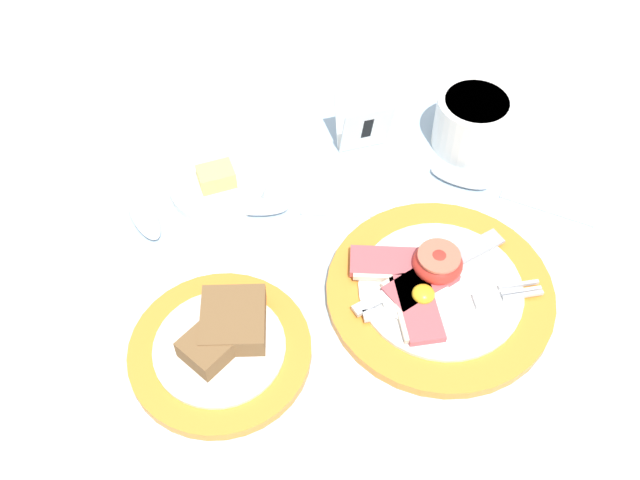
{
  "coord_description": "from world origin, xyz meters",
  "views": [
    {
      "loc": [
        -0.11,
        -0.38,
        0.65
      ],
      "look_at": [
        -0.04,
        0.1,
        0.02
      ],
      "focal_mm": 42.0,
      "sensor_mm": 36.0,
      "label": 1
    }
  ],
  "objects_px": {
    "bread_plate": "(222,345)",
    "butter_dish": "(218,184)",
    "number_card": "(363,123)",
    "breakfast_plate": "(436,289)",
    "sugar_cup": "(473,121)",
    "teaspoon_stray": "(281,208)",
    "teaspoon_near_cup": "(154,235)",
    "teaspoon_by_saucer": "(482,185)"
  },
  "relations": [
    {
      "from": "butter_dish",
      "to": "teaspoon_by_saucer",
      "type": "relative_size",
      "value": 0.64
    },
    {
      "from": "bread_plate",
      "to": "number_card",
      "type": "bearing_deg",
      "value": 54.64
    },
    {
      "from": "teaspoon_near_cup",
      "to": "breakfast_plate",
      "type": "bearing_deg",
      "value": -134.21
    },
    {
      "from": "sugar_cup",
      "to": "bread_plate",
      "type": "bearing_deg",
      "value": -141.82
    },
    {
      "from": "number_card",
      "to": "teaspoon_stray",
      "type": "distance_m",
      "value": 0.14
    },
    {
      "from": "sugar_cup",
      "to": "teaspoon_stray",
      "type": "xyz_separation_m",
      "value": [
        -0.24,
        -0.08,
        -0.03
      ]
    },
    {
      "from": "teaspoon_by_saucer",
      "to": "teaspoon_stray",
      "type": "distance_m",
      "value": 0.23
    },
    {
      "from": "butter_dish",
      "to": "teaspoon_near_cup",
      "type": "distance_m",
      "value": 0.1
    },
    {
      "from": "bread_plate",
      "to": "teaspoon_near_cup",
      "type": "height_order",
      "value": "bread_plate"
    },
    {
      "from": "butter_dish",
      "to": "teaspoon_near_cup",
      "type": "relative_size",
      "value": 0.59
    },
    {
      "from": "butter_dish",
      "to": "teaspoon_near_cup",
      "type": "xyz_separation_m",
      "value": [
        -0.07,
        -0.06,
        -0.0
      ]
    },
    {
      "from": "teaspoon_near_cup",
      "to": "number_card",
      "type": "bearing_deg",
      "value": -88.75
    },
    {
      "from": "sugar_cup",
      "to": "teaspoon_near_cup",
      "type": "bearing_deg",
      "value": -165.93
    },
    {
      "from": "bread_plate",
      "to": "sugar_cup",
      "type": "relative_size",
      "value": 1.96
    },
    {
      "from": "sugar_cup",
      "to": "butter_dish",
      "type": "relative_size",
      "value": 0.83
    },
    {
      "from": "breakfast_plate",
      "to": "number_card",
      "type": "relative_size",
      "value": 3.19
    },
    {
      "from": "number_card",
      "to": "teaspoon_stray",
      "type": "height_order",
      "value": "number_card"
    },
    {
      "from": "butter_dish",
      "to": "number_card",
      "type": "relative_size",
      "value": 1.5
    },
    {
      "from": "butter_dish",
      "to": "teaspoon_stray",
      "type": "height_order",
      "value": "butter_dish"
    },
    {
      "from": "sugar_cup",
      "to": "teaspoon_stray",
      "type": "height_order",
      "value": "sugar_cup"
    },
    {
      "from": "teaspoon_stray",
      "to": "butter_dish",
      "type": "bearing_deg",
      "value": -21.61
    },
    {
      "from": "butter_dish",
      "to": "teaspoon_near_cup",
      "type": "bearing_deg",
      "value": -139.49
    },
    {
      "from": "butter_dish",
      "to": "number_card",
      "type": "xyz_separation_m",
      "value": [
        0.18,
        0.05,
        0.03
      ]
    },
    {
      "from": "sugar_cup",
      "to": "teaspoon_near_cup",
      "type": "xyz_separation_m",
      "value": [
        -0.38,
        -0.1,
        -0.03
      ]
    },
    {
      "from": "sugar_cup",
      "to": "butter_dish",
      "type": "height_order",
      "value": "sugar_cup"
    },
    {
      "from": "breakfast_plate",
      "to": "teaspoon_near_cup",
      "type": "relative_size",
      "value": 1.26
    },
    {
      "from": "bread_plate",
      "to": "number_card",
      "type": "distance_m",
      "value": 0.32
    },
    {
      "from": "butter_dish",
      "to": "bread_plate",
      "type": "bearing_deg",
      "value": -92.05
    },
    {
      "from": "breakfast_plate",
      "to": "teaspoon_near_cup",
      "type": "bearing_deg",
      "value": 157.99
    },
    {
      "from": "number_card",
      "to": "teaspoon_stray",
      "type": "bearing_deg",
      "value": -148.91
    },
    {
      "from": "bread_plate",
      "to": "sugar_cup",
      "type": "xyz_separation_m",
      "value": [
        0.31,
        0.25,
        0.02
      ]
    },
    {
      "from": "butter_dish",
      "to": "teaspoon_stray",
      "type": "relative_size",
      "value": 0.57
    },
    {
      "from": "sugar_cup",
      "to": "number_card",
      "type": "xyz_separation_m",
      "value": [
        -0.13,
        0.01,
        0.0
      ]
    },
    {
      "from": "sugar_cup",
      "to": "teaspoon_stray",
      "type": "bearing_deg",
      "value": -162.34
    },
    {
      "from": "sugar_cup",
      "to": "number_card",
      "type": "bearing_deg",
      "value": 174.08
    },
    {
      "from": "breakfast_plate",
      "to": "sugar_cup",
      "type": "height_order",
      "value": "sugar_cup"
    },
    {
      "from": "bread_plate",
      "to": "teaspoon_by_saucer",
      "type": "distance_m",
      "value": 0.36
    },
    {
      "from": "teaspoon_near_cup",
      "to": "teaspoon_by_saucer",
      "type": "bearing_deg",
      "value": -109.02
    },
    {
      "from": "teaspoon_by_saucer",
      "to": "teaspoon_near_cup",
      "type": "relative_size",
      "value": 0.93
    },
    {
      "from": "butter_dish",
      "to": "number_card",
      "type": "distance_m",
      "value": 0.19
    },
    {
      "from": "breakfast_plate",
      "to": "teaspoon_stray",
      "type": "relative_size",
      "value": 1.21
    },
    {
      "from": "bread_plate",
      "to": "butter_dish",
      "type": "xyz_separation_m",
      "value": [
        0.01,
        0.21,
        -0.0
      ]
    }
  ]
}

